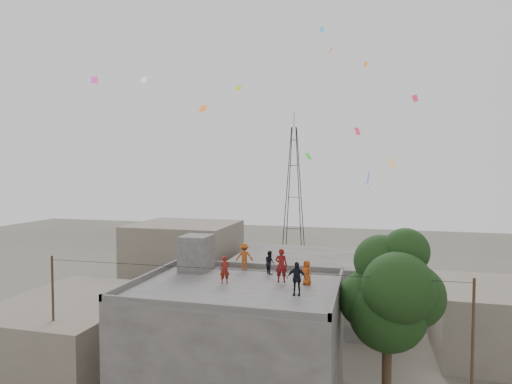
{
  "coord_description": "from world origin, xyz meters",
  "views": [
    {
      "loc": [
        6.28,
        -19.94,
        11.75
      ],
      "look_at": [
        0.37,
        2.44,
        10.64
      ],
      "focal_mm": 30.0,
      "sensor_mm": 36.0,
      "label": 1
    }
  ],
  "objects_px": {
    "stair_head_box": "(196,253)",
    "person_dark_adult": "(296,278)",
    "transmission_tower": "(294,190)",
    "person_red_adult": "(281,265)",
    "tree": "(391,293)"
  },
  "relations": [
    {
      "from": "stair_head_box",
      "to": "person_red_adult",
      "type": "bearing_deg",
      "value": -14.25
    },
    {
      "from": "tree",
      "to": "person_dark_adult",
      "type": "distance_m",
      "value": 4.52
    },
    {
      "from": "stair_head_box",
      "to": "person_dark_adult",
      "type": "xyz_separation_m",
      "value": [
        6.34,
        -3.42,
        -0.23
      ]
    },
    {
      "from": "person_dark_adult",
      "to": "transmission_tower",
      "type": "bearing_deg",
      "value": 96.43
    },
    {
      "from": "stair_head_box",
      "to": "person_red_adult",
      "type": "distance_m",
      "value": 5.38
    },
    {
      "from": "stair_head_box",
      "to": "tree",
      "type": "xyz_separation_m",
      "value": [
        10.57,
        -2.0,
        -1.0
      ]
    },
    {
      "from": "tree",
      "to": "transmission_tower",
      "type": "relative_size",
      "value": 0.45
    },
    {
      "from": "tree",
      "to": "transmission_tower",
      "type": "height_order",
      "value": "transmission_tower"
    },
    {
      "from": "stair_head_box",
      "to": "transmission_tower",
      "type": "bearing_deg",
      "value": 91.23
    },
    {
      "from": "tree",
      "to": "person_dark_adult",
      "type": "xyz_separation_m",
      "value": [
        -4.22,
        -1.42,
        0.76
      ]
    },
    {
      "from": "person_red_adult",
      "to": "tree",
      "type": "bearing_deg",
      "value": 170.42
    },
    {
      "from": "stair_head_box",
      "to": "tree",
      "type": "distance_m",
      "value": 10.8
    },
    {
      "from": "transmission_tower",
      "to": "person_red_adult",
      "type": "relative_size",
      "value": 11.66
    },
    {
      "from": "person_dark_adult",
      "to": "stair_head_box",
      "type": "bearing_deg",
      "value": 148.16
    },
    {
      "from": "tree",
      "to": "person_red_adult",
      "type": "xyz_separation_m",
      "value": [
        -5.36,
        0.68,
        0.86
      ]
    }
  ]
}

